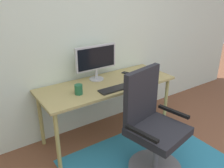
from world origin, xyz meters
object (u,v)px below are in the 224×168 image
Objects in this scene: monitor at (96,59)px; coffee_cup at (79,89)px; computer_mouse at (134,81)px; desk at (107,88)px; cell_phone at (127,73)px; office_chair at (152,132)px; keyboard at (117,88)px.

monitor reaches higher than coffee_cup.
computer_mouse is (0.33, -0.34, -0.25)m from monitor.
desk is at bearing 11.07° from coffee_cup.
computer_mouse is at bearing -6.16° from coffee_cup.
computer_mouse is 0.74× the size of cell_phone.
cell_phone is 1.01m from office_chair.
desk is 0.38m from monitor.
computer_mouse is at bearing 56.00° from office_chair.
office_chair is at bearing -85.92° from keyboard.
coffee_cup is (-0.42, -0.08, 0.12)m from desk.
cell_phone reaches higher than desk.
computer_mouse is 0.31m from cell_phone.
coffee_cup is at bearing 173.98° from cell_phone.
desk is 0.22m from keyboard.
monitor is 4.97× the size of coffee_cup.
computer_mouse reaches higher than keyboard.
desk is at bearing 150.97° from computer_mouse.
computer_mouse reaches higher than cell_phone.
keyboard is (0.04, -0.38, -0.25)m from monitor.
monitor reaches higher than keyboard.
monitor is at bearing 83.04° from office_chair.
computer_mouse is 0.72m from coffee_cup.
coffee_cup is at bearing 111.64° from office_chair.
office_chair is (0.03, -0.78, -0.21)m from desk.
monitor is 0.50× the size of office_chair.
keyboard is at bearing -92.13° from desk.
coffee_cup reaches higher than keyboard.
monitor is 1.26× the size of keyboard.
office_chair is (-0.25, -0.62, -0.29)m from computer_mouse.
office_chair is at bearing -87.58° from desk.
coffee_cup is (-0.42, 0.13, 0.05)m from keyboard.
desk is 0.42m from cell_phone.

